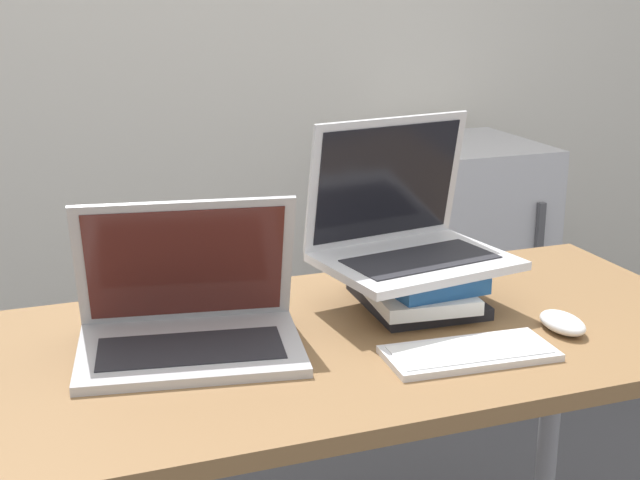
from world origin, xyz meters
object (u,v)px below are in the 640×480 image
(book_stack, at_px, (416,285))
(mouse, at_px, (562,323))
(laptop_left, at_px, (189,320))
(mini_fridge, at_px, (457,254))
(wireless_keyboard, at_px, (469,353))
(laptop_on_books, at_px, (406,234))

(book_stack, height_order, mouse, book_stack)
(laptop_left, xyz_separation_m, mini_fridge, (1.22, 1.27, -0.39))
(book_stack, distance_m, wireless_keyboard, 0.25)
(laptop_left, xyz_separation_m, wireless_keyboard, (0.43, -0.20, -0.04))
(mouse, distance_m, mini_fridge, 1.58)
(laptop_left, distance_m, laptop_on_books, 0.45)
(mouse, bearing_deg, book_stack, 132.18)
(laptop_left, height_order, mouse, laptop_left)
(wireless_keyboard, bearing_deg, mouse, 11.17)
(laptop_left, bearing_deg, book_stack, 6.74)
(laptop_left, height_order, wireless_keyboard, laptop_left)
(laptop_left, relative_size, laptop_on_books, 1.09)
(laptop_left, relative_size, mini_fridge, 0.51)
(book_stack, bearing_deg, laptop_left, -173.26)
(laptop_left, relative_size, book_stack, 1.39)
(mouse, bearing_deg, laptop_left, 166.38)
(book_stack, bearing_deg, mini_fridge, 57.62)
(wireless_keyboard, height_order, mini_fridge, mini_fridge)
(book_stack, bearing_deg, laptop_on_books, 141.54)
(book_stack, xyz_separation_m, mouse, (0.19, -0.21, -0.03))
(book_stack, bearing_deg, mouse, -47.82)
(mini_fridge, bearing_deg, wireless_keyboard, -118.40)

